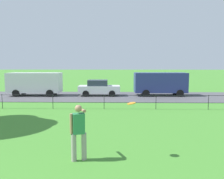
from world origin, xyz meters
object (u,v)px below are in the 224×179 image
person_thrower (79,131)px  panel_van_left (35,83)px  car_white_far_left (99,88)px  panel_van_center (160,83)px  frisbee (131,103)px

person_thrower → panel_van_left: panel_van_left is taller
panel_van_left → car_white_far_left: panel_van_left is taller
person_thrower → panel_van_center: size_ratio=0.35×
panel_van_center → frisbee: bearing=-103.8°
frisbee → panel_van_left: (-8.53, 14.80, -0.50)m
panel_van_left → car_white_far_left: bearing=0.9°
person_thrower → panel_van_center: bearing=70.8°
person_thrower → panel_van_left: size_ratio=0.35×
frisbee → panel_van_left: panel_van_left is taller
panel_van_left → panel_van_center: bearing=1.6°
frisbee → panel_van_center: 15.61m
panel_van_left → panel_van_center: (12.25, 0.35, 0.00)m
panel_van_left → frisbee: bearing=-60.0°
panel_van_left → car_white_far_left: 6.27m
car_white_far_left → panel_van_left: bearing=-179.1°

